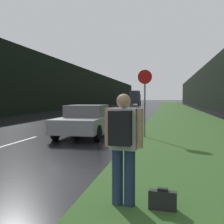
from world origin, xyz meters
TOP-DOWN VIEW (x-y plane):
  - grass_verge at (7.32, 40.00)m, footprint 6.00×240.00m
  - lane_stripe_b at (0.00, 8.64)m, footprint 0.12×3.00m
  - lane_stripe_c at (0.00, 15.64)m, footprint 0.12×3.00m
  - lane_stripe_d at (0.00, 22.64)m, footprint 0.12×3.00m
  - treeline_far_side at (-10.32, 50.00)m, footprint 2.00×140.00m
  - treeline_near_side at (13.32, 50.00)m, footprint 2.00×140.00m
  - stop_sign at (4.83, 10.84)m, footprint 0.63×0.07m
  - hitchhiker_with_backpack at (5.11, 2.76)m, footprint 0.62×0.46m
  - suitcase at (5.74, 2.72)m, footprint 0.43×0.17m
  - car_passing_near at (2.16, 10.78)m, footprint 2.02×4.47m
  - delivery_truck at (-2.16, 70.20)m, footprint 2.41×7.12m

SIDE VIEW (x-z plane):
  - lane_stripe_b at x=0.00m, z-range 0.00..0.01m
  - lane_stripe_c at x=0.00m, z-range 0.00..0.01m
  - lane_stripe_d at x=0.00m, z-range 0.00..0.01m
  - grass_verge at x=7.32m, z-range 0.00..0.02m
  - suitcase at x=5.74m, z-range -0.01..0.34m
  - car_passing_near at x=2.16m, z-range 0.01..1.43m
  - hitchhiker_with_backpack at x=5.11m, z-range 0.13..1.94m
  - stop_sign at x=4.83m, z-range 0.29..3.28m
  - delivery_truck at x=-2.16m, z-range 0.08..3.72m
  - treeline_far_side at x=-10.32m, z-range 0.00..7.33m
  - treeline_near_side at x=13.32m, z-range 0.00..7.62m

